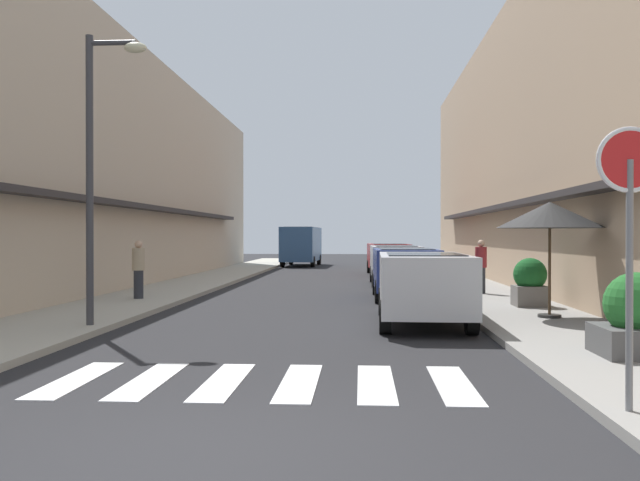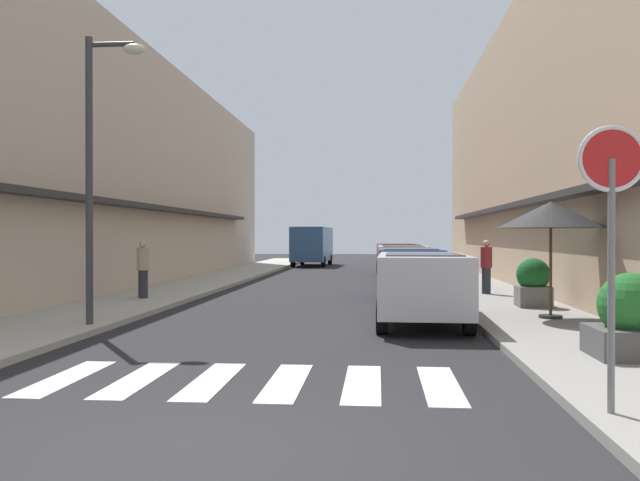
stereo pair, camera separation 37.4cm
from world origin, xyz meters
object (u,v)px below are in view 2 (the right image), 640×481
at_px(parked_car_far, 402,260).
at_px(street_lamp, 98,150).
at_px(delivery_van, 312,243).
at_px(round_street_sign, 612,192).
at_px(cafe_umbrella, 551,215).
at_px(planter_corner, 631,320).
at_px(parked_car_distant, 397,255).
at_px(parked_car_near, 422,280).
at_px(pedestrian_walking_far, 486,266).
at_px(planter_midblock, 533,283).
at_px(pedestrian_walking_near, 143,268).
at_px(parked_car_mid, 409,267).

bearing_deg(parked_car_far, street_lamp, -116.67).
distance_m(parked_car_far, street_lamp, 14.26).
bearing_deg(delivery_van, round_street_sign, -79.61).
distance_m(parked_car_far, delivery_van, 16.33).
height_order(street_lamp, cafe_umbrella, street_lamp).
bearing_deg(street_lamp, round_street_sign, -37.48).
bearing_deg(planter_corner, parked_car_distant, 96.96).
height_order(parked_car_far, parked_car_distant, same).
xyz_separation_m(parked_car_near, parked_car_far, (0.00, 11.19, -0.00)).
distance_m(parked_car_distant, round_street_sign, 24.86).
bearing_deg(parked_car_distant, pedestrian_walking_far, -78.61).
relative_size(parked_car_distant, delivery_van, 0.83).
relative_size(parked_car_far, planter_corner, 3.52).
bearing_deg(pedestrian_walking_far, parked_car_distant, -67.28).
height_order(parked_car_far, street_lamp, street_lamp).
bearing_deg(planter_corner, cafe_umbrella, 89.62).
height_order(parked_car_far, delivery_van, delivery_van).
bearing_deg(parked_car_distant, parked_car_far, -90.00).
bearing_deg(planter_midblock, parked_car_far, 108.34).
distance_m(street_lamp, planter_midblock, 10.35).
xyz_separation_m(parked_car_near, round_street_sign, (1.34, -7.19, 1.33)).
xyz_separation_m(delivery_van, round_street_sign, (6.23, -33.95, 0.84)).
relative_size(parked_car_distant, planter_midblock, 3.88).
relative_size(pedestrian_walking_near, pedestrian_walking_far, 1.00).
bearing_deg(delivery_van, pedestrian_walking_near, -96.15).
distance_m(round_street_sign, pedestrian_walking_far, 13.52).
distance_m(parked_car_mid, round_street_sign, 12.89).
bearing_deg(parked_car_mid, street_lamp, -132.35).
bearing_deg(planter_corner, pedestrian_walking_near, 140.86).
xyz_separation_m(parked_car_near, planter_corner, (2.65, -4.10, -0.27)).
bearing_deg(parked_car_far, pedestrian_walking_far, -65.21).
relative_size(parked_car_near, cafe_umbrella, 1.80).
bearing_deg(parked_car_distant, street_lamp, -108.39).
height_order(parked_car_near, street_lamp, street_lamp).
height_order(parked_car_far, planter_midblock, parked_car_far).
bearing_deg(planter_corner, planter_midblock, 88.43).
distance_m(parked_car_far, pedestrian_walking_far, 5.46).
bearing_deg(planter_midblock, delivery_van, 107.76).
xyz_separation_m(parked_car_mid, planter_corner, (2.65, -9.67, -0.27)).
bearing_deg(street_lamp, delivery_van, 87.14).
relative_size(parked_car_far, street_lamp, 0.76).
bearing_deg(round_street_sign, parked_car_mid, 95.98).
height_order(delivery_van, pedestrian_walking_far, delivery_van).
relative_size(parked_car_distant, street_lamp, 0.82).
xyz_separation_m(parked_car_near, planter_midblock, (2.83, 2.65, -0.22)).
bearing_deg(cafe_umbrella, parked_car_near, -171.32).
bearing_deg(street_lamp, cafe_umbrella, 11.02).
bearing_deg(pedestrian_walking_near, cafe_umbrella, 40.43).
height_order(street_lamp, planter_midblock, street_lamp).
xyz_separation_m(parked_car_mid, delivery_van, (-4.89, 21.20, 0.49)).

